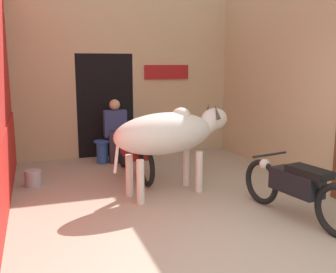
{
  "coord_description": "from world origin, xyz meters",
  "views": [
    {
      "loc": [
        -1.84,
        -3.07,
        1.96
      ],
      "look_at": [
        -0.02,
        2.26,
        0.89
      ],
      "focal_mm": 42.0,
      "sensor_mm": 36.0,
      "label": 1
    }
  ],
  "objects_px": {
    "motorcycle_near": "(296,187)",
    "plastic_stool": "(102,151)",
    "cow": "(170,133)",
    "bucket": "(33,178)",
    "motorcycle_far": "(134,152)",
    "shopkeeper_seated": "(116,129)"
  },
  "relations": [
    {
      "from": "cow",
      "to": "shopkeeper_seated",
      "type": "distance_m",
      "value": 2.23
    },
    {
      "from": "motorcycle_near",
      "to": "plastic_stool",
      "type": "height_order",
      "value": "motorcycle_near"
    },
    {
      "from": "motorcycle_far",
      "to": "bucket",
      "type": "height_order",
      "value": "motorcycle_far"
    },
    {
      "from": "shopkeeper_seated",
      "to": "motorcycle_near",
      "type": "bearing_deg",
      "value": -66.83
    },
    {
      "from": "bucket",
      "to": "motorcycle_far",
      "type": "bearing_deg",
      "value": 1.49
    },
    {
      "from": "motorcycle_near",
      "to": "bucket",
      "type": "height_order",
      "value": "motorcycle_near"
    },
    {
      "from": "plastic_stool",
      "to": "shopkeeper_seated",
      "type": "bearing_deg",
      "value": 6.61
    },
    {
      "from": "cow",
      "to": "motorcycle_far",
      "type": "xyz_separation_m",
      "value": [
        -0.29,
        1.07,
        -0.5
      ]
    },
    {
      "from": "cow",
      "to": "motorcycle_near",
      "type": "distance_m",
      "value": 1.93
    },
    {
      "from": "shopkeeper_seated",
      "to": "motorcycle_far",
      "type": "bearing_deg",
      "value": -85.33
    },
    {
      "from": "motorcycle_near",
      "to": "motorcycle_far",
      "type": "distance_m",
      "value": 2.92
    },
    {
      "from": "plastic_stool",
      "to": "bucket",
      "type": "height_order",
      "value": "plastic_stool"
    },
    {
      "from": "motorcycle_near",
      "to": "plastic_stool",
      "type": "distance_m",
      "value": 4.05
    },
    {
      "from": "motorcycle_far",
      "to": "plastic_stool",
      "type": "height_order",
      "value": "motorcycle_far"
    },
    {
      "from": "cow",
      "to": "bucket",
      "type": "bearing_deg",
      "value": 152.35
    },
    {
      "from": "motorcycle_far",
      "to": "shopkeeper_seated",
      "type": "height_order",
      "value": "shopkeeper_seated"
    },
    {
      "from": "plastic_stool",
      "to": "bucket",
      "type": "distance_m",
      "value": 1.71
    },
    {
      "from": "motorcycle_near",
      "to": "plastic_stool",
      "type": "relative_size",
      "value": 4.12
    },
    {
      "from": "cow",
      "to": "motorcycle_near",
      "type": "bearing_deg",
      "value": -51.21
    },
    {
      "from": "cow",
      "to": "plastic_stool",
      "type": "xyz_separation_m",
      "value": [
        -0.67,
        2.14,
        -0.68
      ]
    },
    {
      "from": "cow",
      "to": "shopkeeper_seated",
      "type": "height_order",
      "value": "cow"
    },
    {
      "from": "bucket",
      "to": "cow",
      "type": "bearing_deg",
      "value": -27.65
    }
  ]
}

